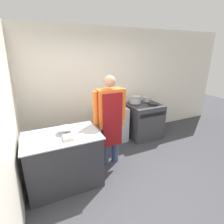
% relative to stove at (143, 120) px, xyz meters
% --- Properties ---
extents(ground_plane, '(14.00, 14.00, 0.00)m').
position_rel_stove_xyz_m(ground_plane, '(-1.21, -1.50, -0.44)').
color(ground_plane, '#38383D').
extents(wall_back, '(8.00, 0.05, 2.70)m').
position_rel_stove_xyz_m(wall_back, '(-1.21, 0.45, 0.91)').
color(wall_back, silver).
rests_on(wall_back, ground_plane).
extents(wall_left, '(0.05, 8.00, 2.70)m').
position_rel_stove_xyz_m(wall_left, '(-2.90, -0.50, 0.91)').
color(wall_left, silver).
rests_on(wall_left, ground_plane).
extents(prep_counter, '(1.20, 0.78, 0.90)m').
position_rel_stove_xyz_m(prep_counter, '(-2.23, -0.94, 0.01)').
color(prep_counter, '#2D2D33').
rests_on(prep_counter, ground_plane).
extents(stove, '(0.83, 0.76, 0.89)m').
position_rel_stove_xyz_m(stove, '(0.00, 0.00, 0.00)').
color(stove, '#38383D').
rests_on(stove, ground_plane).
extents(fridge_unit, '(0.70, 0.57, 0.86)m').
position_rel_stove_xyz_m(fridge_unit, '(-0.87, 0.12, -0.01)').
color(fridge_unit, silver).
rests_on(fridge_unit, ground_plane).
extents(person_cook, '(0.66, 0.24, 1.77)m').
position_rel_stove_xyz_m(person_cook, '(-1.29, -0.74, 0.57)').
color(person_cook, '#38476B').
rests_on(person_cook, ground_plane).
extents(mixing_bowl, '(0.27, 0.27, 0.09)m').
position_rel_stove_xyz_m(mixing_bowl, '(-2.14, -0.88, 0.51)').
color(mixing_bowl, '#B2B5BC').
rests_on(mixing_bowl, prep_counter).
extents(plastic_tub, '(0.15, 0.15, 0.06)m').
position_rel_stove_xyz_m(plastic_tub, '(-2.16, -1.12, 0.49)').
color(plastic_tub, silver).
rests_on(plastic_tub, prep_counter).
extents(stock_pot, '(0.28, 0.28, 0.21)m').
position_rel_stove_xyz_m(stock_pot, '(-0.19, 0.13, 0.56)').
color(stock_pot, '#B2B5BC').
rests_on(stock_pot, stove).
extents(saute_pan, '(0.24, 0.24, 0.04)m').
position_rel_stove_xyz_m(saute_pan, '(0.17, -0.13, 0.48)').
color(saute_pan, '#262628').
rests_on(saute_pan, stove).
extents(sauce_pot, '(0.17, 0.17, 0.13)m').
position_rel_stove_xyz_m(sauce_pot, '(0.17, 0.13, 0.52)').
color(sauce_pot, '#B2B5BC').
rests_on(sauce_pot, stove).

